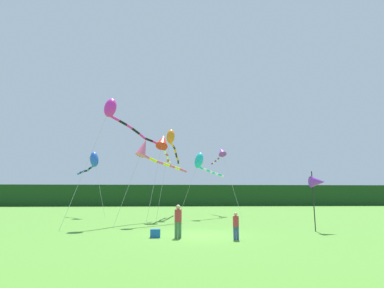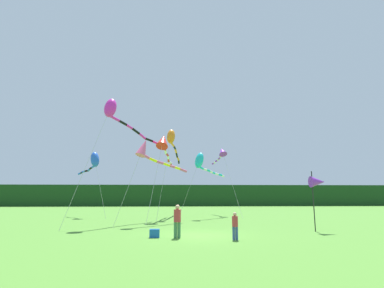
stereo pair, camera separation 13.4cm
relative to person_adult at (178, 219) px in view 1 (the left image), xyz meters
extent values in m
plane|color=#4C842D|center=(1.13, 0.92, -0.93)|extent=(120.00, 120.00, 0.00)
cube|color=#193D19|center=(1.13, 45.92, 1.19)|extent=(108.00, 2.35, 4.25)
cylinder|color=#3F724C|center=(-0.09, 0.00, -0.53)|extent=(0.17, 0.17, 0.80)
cylinder|color=#3F724C|center=(0.09, 0.00, -0.53)|extent=(0.17, 0.17, 0.80)
cylinder|color=#B23338|center=(0.00, 0.00, 0.18)|extent=(0.37, 0.37, 0.63)
sphere|color=tan|center=(0.00, 0.00, 0.62)|extent=(0.23, 0.23, 0.23)
cylinder|color=#334C8C|center=(2.75, -0.83, -0.61)|extent=(0.13, 0.13, 0.64)
cylinder|color=#334C8C|center=(2.90, -0.83, -0.61)|extent=(0.13, 0.13, 0.64)
cylinder|color=#B23338|center=(2.83, -0.83, -0.04)|extent=(0.29, 0.29, 0.50)
sphere|color=tan|center=(2.83, -0.83, 0.30)|extent=(0.19, 0.19, 0.19)
cube|color=#1959B2|center=(-1.16, 0.25, -0.72)|extent=(0.50, 0.35, 0.42)
cylinder|color=black|center=(8.31, 2.29, 0.88)|extent=(0.06, 0.06, 3.62)
cone|color=purple|center=(8.66, 2.29, 2.04)|extent=(0.90, 0.70, 0.70)
cylinder|color=#B2B2B2|center=(-7.55, 14.23, 1.98)|extent=(1.88, 2.05, 5.82)
ellipsoid|color=blue|center=(-8.48, 15.25, 4.88)|extent=(1.47, 1.49, 1.79)
cylinder|color=blue|center=(-8.64, 15.43, 4.16)|extent=(0.51, 0.53, 0.33)
cylinder|color=black|center=(-8.96, 15.79, 4.04)|extent=(0.50, 0.53, 0.31)
cylinder|color=blue|center=(-9.26, 16.17, 3.90)|extent=(0.48, 0.56, 0.35)
cylinder|color=black|center=(-9.59, 16.50, 3.80)|extent=(0.53, 0.45, 0.25)
cylinder|color=blue|center=(-9.99, 16.77, 3.73)|extent=(0.54, 0.45, 0.28)
cylinder|color=black|center=(-10.32, 17.11, 3.66)|extent=(0.43, 0.54, 0.26)
cylinder|color=blue|center=(-10.62, 17.47, 3.58)|extent=(0.53, 0.50, 0.30)
cylinder|color=#B2B2B2|center=(-6.19, 5.02, 3.47)|extent=(2.01, 3.33, 8.81)
ellipsoid|color=#E026B2|center=(-5.20, 6.68, 7.87)|extent=(1.43, 1.54, 1.73)
cylinder|color=#E026B2|center=(-4.91, 7.01, 7.14)|extent=(0.75, 0.83, 0.40)
cylinder|color=black|center=(-4.40, 7.72, 6.97)|extent=(0.65, 0.88, 0.34)
cylinder|color=#E026B2|center=(-4.01, 8.49, 6.84)|extent=(0.53, 0.91, 0.30)
cylinder|color=black|center=(-3.57, 9.24, 6.64)|extent=(0.73, 0.87, 0.49)
cylinder|color=#E026B2|center=(-3.09, 9.97, 6.35)|extent=(0.64, 0.91, 0.47)
cylinder|color=black|center=(-2.56, 10.66, 6.14)|extent=(0.78, 0.79, 0.33)
cylinder|color=#E026B2|center=(-1.99, 11.32, 6.00)|extent=(0.71, 0.84, 0.35)
cylinder|color=black|center=(-1.57, 12.07, 5.82)|extent=(0.52, 0.93, 0.39)
cylinder|color=#B2B2B2|center=(-1.77, 8.76, 2.59)|extent=(0.98, 4.38, 7.06)
cone|color=red|center=(-1.29, 10.94, 6.12)|extent=(1.42, 1.83, 1.70)
cylinder|color=red|center=(-1.20, 11.28, 5.50)|extent=(0.39, 0.78, 0.38)
cylinder|color=white|center=(-1.09, 11.97, 5.28)|extent=(0.24, 0.77, 0.43)
cylinder|color=red|center=(-0.98, 12.66, 5.11)|extent=(0.38, 0.76, 0.32)
cylinder|color=white|center=(-0.88, 13.34, 4.94)|extent=(0.23, 0.76, 0.40)
cylinder|color=red|center=(-0.86, 14.04, 4.73)|extent=(0.22, 0.76, 0.41)
cylinder|color=white|center=(-0.73, 14.72, 4.58)|extent=(0.42, 0.75, 0.28)
cylinder|color=red|center=(-0.63, 15.40, 4.50)|extent=(0.22, 0.73, 0.29)
cylinder|color=white|center=(-0.54, 16.09, 4.34)|extent=(0.40, 0.79, 0.41)
cylinder|color=#B2B2B2|center=(5.73, 15.23, 2.63)|extent=(1.07, 4.99, 7.14)
cone|color=purple|center=(5.21, 17.72, 6.20)|extent=(1.18, 1.46, 1.29)
cylinder|color=purple|center=(5.17, 17.96, 5.79)|extent=(0.29, 0.55, 0.28)
cylinder|color=white|center=(5.12, 18.45, 5.70)|extent=(0.21, 0.53, 0.29)
cylinder|color=purple|center=(5.05, 18.93, 5.57)|extent=(0.34, 0.59, 0.36)
cylinder|color=white|center=(4.96, 19.42, 5.45)|extent=(0.25, 0.54, 0.26)
cylinder|color=purple|center=(4.83, 19.89, 5.36)|extent=(0.41, 0.58, 0.32)
cylinder|color=white|center=(4.69, 20.36, 5.24)|extent=(0.29, 0.57, 0.31)
cylinder|color=purple|center=(4.56, 20.83, 5.14)|extent=(0.37, 0.56, 0.27)
cylinder|color=#B2B2B2|center=(-3.45, 5.98, 1.94)|extent=(1.74, 1.58, 5.76)
cone|color=#E5598C|center=(-2.60, 6.75, 4.82)|extent=(1.46, 1.42, 1.57)
cylinder|color=#E5598C|center=(-2.39, 7.03, 4.16)|extent=(0.60, 0.72, 0.40)
cylinder|color=yellow|center=(-1.91, 7.50, 3.96)|extent=(0.72, 0.59, 0.39)
cylinder|color=#E5598C|center=(-1.38, 7.93, 3.81)|extent=(0.65, 0.64, 0.30)
cylinder|color=yellow|center=(-0.88, 8.40, 3.69)|extent=(0.67, 0.63, 0.33)
cylinder|color=#E5598C|center=(-0.42, 8.90, 3.58)|extent=(0.59, 0.68, 0.28)
cylinder|color=yellow|center=(0.00, 9.43, 3.50)|extent=(0.61, 0.67, 0.29)
cylinder|color=#E5598C|center=(0.52, 9.86, 3.35)|extent=(0.75, 0.53, 0.40)
cylinder|color=#B2B2B2|center=(-1.15, 11.34, 3.01)|extent=(1.09, 3.65, 7.90)
ellipsoid|color=orange|center=(-0.62, 13.15, 6.96)|extent=(1.09, 1.33, 1.66)
cylinder|color=orange|center=(-0.48, 13.70, 6.28)|extent=(0.47, 1.17, 0.34)
cylinder|color=black|center=(-0.27, 14.81, 6.15)|extent=(0.35, 1.17, 0.32)
cylinder|color=orange|center=(-0.14, 15.93, 5.98)|extent=(0.31, 1.18, 0.42)
cylinder|color=black|center=(-0.03, 17.05, 5.69)|extent=(0.33, 1.20, 0.56)
cylinder|color=orange|center=(0.12, 18.17, 5.41)|extent=(0.37, 1.18, 0.39)
cylinder|color=black|center=(0.23, 19.29, 5.17)|extent=(0.26, 1.19, 0.48)
cylinder|color=#B2B2B2|center=(1.13, 11.87, 1.82)|extent=(2.07, 1.79, 5.50)
ellipsoid|color=#1EB7CC|center=(2.16, 12.75, 4.56)|extent=(1.41, 1.39, 1.70)
cylinder|color=#1EB7CC|center=(2.36, 12.87, 3.85)|extent=(0.56, 0.46, 0.35)
cylinder|color=white|center=(2.74, 13.15, 3.73)|extent=(0.52, 0.47, 0.27)
cylinder|color=#1EB7CC|center=(3.10, 13.47, 3.64)|extent=(0.51, 0.50, 0.29)
cylinder|color=white|center=(3.41, 13.82, 3.55)|extent=(0.47, 0.53, 0.29)
cylinder|color=#1EB7CC|center=(3.71, 14.19, 3.47)|extent=(0.48, 0.51, 0.27)
cylinder|color=white|center=(4.06, 14.50, 3.39)|extent=(0.53, 0.45, 0.28)
cylinder|color=#1EB7CC|center=(4.45, 14.77, 3.32)|extent=(0.53, 0.45, 0.26)
cylinder|color=white|center=(4.78, 15.09, 3.23)|extent=(0.46, 0.54, 0.30)
camera|label=1|loc=(-0.23, -15.65, 1.22)|focal=27.70mm
camera|label=2|loc=(-0.09, -15.66, 1.22)|focal=27.70mm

